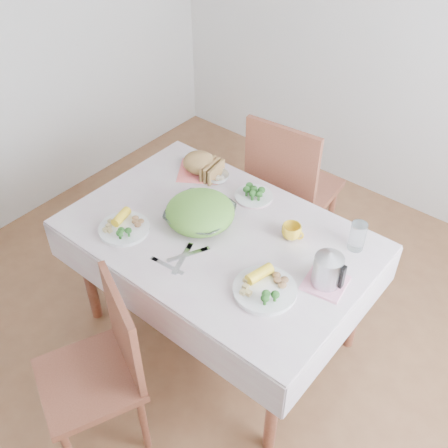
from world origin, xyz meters
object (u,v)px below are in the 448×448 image
Objects in this scene: yellow_mug at (291,231)px; electric_kettle at (329,265)px; chair_far at (294,195)px; dinner_plate_left at (124,229)px; dining_table at (219,286)px; salad_bowl at (200,216)px; dinner_plate_right at (265,290)px; chair_near at (88,378)px.

yellow_mug is 0.54× the size of electric_kettle.
dinner_plate_left is at bearing 69.42° from chair_far.
salad_bowl reaches higher than dining_table.
electric_kettle is at bearing 2.75° from salad_bowl.
yellow_mug is (0.37, -0.63, 0.34)m from chair_far.
dining_table is 4.23× the size of salad_bowl.
chair_far reaches higher than dinner_plate_right.
chair_far is 3.71× the size of dinner_plate_right.
electric_kettle reaches higher than dining_table.
chair_near is 1.69m from chair_far.
dining_table is at bearing 157.68° from dinner_plate_right.
electric_kettle is (0.18, 0.21, 0.11)m from dinner_plate_right.
chair_near is 5.12× the size of electric_kettle.
dining_table is at bearing -145.48° from yellow_mug.
yellow_mug reaches higher than dinner_plate_right.
chair_near is 0.73m from dinner_plate_left.
salad_bowl is at bearing 119.65° from chair_near.
chair_far is at bearing 115.13° from chair_near.
chair_far is 1.11m from electric_kettle.
dinner_plate_right is (0.78, 0.12, 0.00)m from dinner_plate_left.
electric_kettle reaches higher than dinner_plate_right.
dinner_plate_left is at bearing -144.11° from yellow_mug.
dinner_plate_left is (-0.34, 0.57, 0.31)m from chair_near.
salad_bowl reaches higher than yellow_mug.
chair_far is at bearing 142.37° from electric_kettle.
chair_near is at bearing -92.70° from dining_table.
dinner_plate_right reaches higher than dining_table.
chair_far is 0.80m from yellow_mug.
dining_table is 0.56m from yellow_mug.
electric_kettle is (0.72, 0.03, 0.08)m from salad_bowl.
chair_far reaches higher than chair_near.
yellow_mug is (0.30, 0.20, 0.43)m from dining_table.
salad_bowl is 0.39m from dinner_plate_left.
chair_near is 9.48× the size of yellow_mug.
salad_bowl is at bearing 176.41° from dining_table.
salad_bowl is (-0.05, -0.83, 0.34)m from chair_far.
dinner_plate_right is at bearing 110.27° from chair_far.
yellow_mug is at bearing 35.89° from dinner_plate_left.
yellow_mug reaches higher than dinner_plate_left.
dinner_plate_left is at bearing 144.40° from chair_near.
dinner_plate_left reaches higher than dining_table.
salad_bowl is 1.15× the size of dinner_plate_right.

